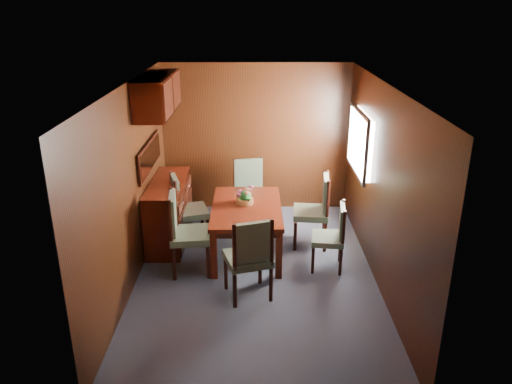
{
  "coord_description": "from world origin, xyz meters",
  "views": [
    {
      "loc": [
        -0.01,
        -5.59,
        3.28
      ],
      "look_at": [
        0.0,
        0.21,
        1.05
      ],
      "focal_mm": 35.0,
      "sensor_mm": 36.0,
      "label": 1
    }
  ],
  "objects_px": {
    "chair_right_near": "(333,233)",
    "flower_centerpiece": "(245,195)",
    "sideboard": "(169,211)",
    "dining_table": "(247,213)",
    "chair_head": "(250,254)",
    "chair_left_near": "(183,228)"
  },
  "relations": [
    {
      "from": "dining_table",
      "to": "chair_right_near",
      "type": "distance_m",
      "value": 1.2
    },
    {
      "from": "chair_left_near",
      "to": "chair_right_near",
      "type": "relative_size",
      "value": 1.21
    },
    {
      "from": "sideboard",
      "to": "flower_centerpiece",
      "type": "bearing_deg",
      "value": -14.82
    },
    {
      "from": "flower_centerpiece",
      "to": "chair_right_near",
      "type": "bearing_deg",
      "value": -24.87
    },
    {
      "from": "sideboard",
      "to": "dining_table",
      "type": "bearing_deg",
      "value": -19.26
    },
    {
      "from": "sideboard",
      "to": "dining_table",
      "type": "xyz_separation_m",
      "value": [
        1.12,
        -0.39,
        0.15
      ]
    },
    {
      "from": "sideboard",
      "to": "flower_centerpiece",
      "type": "relative_size",
      "value": 5.68
    },
    {
      "from": "chair_head",
      "to": "flower_centerpiece",
      "type": "distance_m",
      "value": 1.28
    },
    {
      "from": "chair_left_near",
      "to": "chair_head",
      "type": "bearing_deg",
      "value": 46.12
    },
    {
      "from": "chair_right_near",
      "to": "flower_centerpiece",
      "type": "distance_m",
      "value": 1.3
    },
    {
      "from": "dining_table",
      "to": "chair_right_near",
      "type": "height_order",
      "value": "chair_right_near"
    },
    {
      "from": "chair_right_near",
      "to": "chair_head",
      "type": "height_order",
      "value": "chair_head"
    },
    {
      "from": "chair_left_near",
      "to": "sideboard",
      "type": "bearing_deg",
      "value": -165.87
    },
    {
      "from": "dining_table",
      "to": "flower_centerpiece",
      "type": "relative_size",
      "value": 6.06
    },
    {
      "from": "chair_right_near",
      "to": "flower_centerpiece",
      "type": "bearing_deg",
      "value": 72.93
    },
    {
      "from": "chair_head",
      "to": "sideboard",
      "type": "bearing_deg",
      "value": 109.92
    },
    {
      "from": "sideboard",
      "to": "flower_centerpiece",
      "type": "height_order",
      "value": "flower_centerpiece"
    },
    {
      "from": "dining_table",
      "to": "chair_left_near",
      "type": "distance_m",
      "value": 0.94
    },
    {
      "from": "chair_left_near",
      "to": "chair_right_near",
      "type": "bearing_deg",
      "value": 85.97
    },
    {
      "from": "sideboard",
      "to": "dining_table",
      "type": "distance_m",
      "value": 1.2
    },
    {
      "from": "chair_right_near",
      "to": "chair_head",
      "type": "relative_size",
      "value": 0.85
    },
    {
      "from": "dining_table",
      "to": "chair_left_near",
      "type": "bearing_deg",
      "value": -148.05
    }
  ]
}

